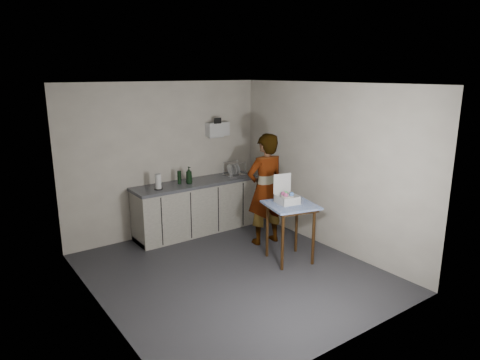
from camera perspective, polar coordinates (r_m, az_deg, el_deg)
ground at (r=6.16m, az=-0.95°, el=-12.25°), size 4.00×4.00×0.00m
wall_back at (r=7.39m, az=-9.82°, el=2.72°), size 3.60×0.02×2.60m
wall_right at (r=6.85m, az=11.42°, el=1.75°), size 0.02×4.00×2.60m
wall_left at (r=4.95m, az=-18.35°, el=-3.50°), size 0.02×4.00×2.60m
ceiling at (r=5.52m, az=-1.07°, el=12.65°), size 3.60×4.00×0.01m
kitchen_counter at (r=7.54m, az=-5.83°, el=-3.78°), size 2.24×0.62×0.91m
wall_shelf at (r=7.73m, az=-3.02°, el=6.77°), size 0.42×0.18×0.37m
side_table at (r=6.30m, az=6.75°, el=-4.18°), size 0.82×0.82×0.88m
standing_man at (r=6.90m, az=3.39°, el=-1.24°), size 0.70×0.49×1.82m
soap_bottle at (r=7.25m, az=-6.82°, el=0.64°), size 0.12×0.12×0.29m
soda_can at (r=7.36m, az=-6.68°, el=0.13°), size 0.06×0.06×0.11m
dark_bottle at (r=7.28m, az=-8.09°, el=0.36°), size 0.06×0.06×0.22m
paper_towel at (r=6.98m, az=-10.84°, el=-0.27°), size 0.14×0.14×0.25m
dish_rack at (r=7.80m, az=-0.80°, el=1.04°), size 0.36×0.27×0.25m
bakery_box at (r=6.29m, az=6.23°, el=-2.25°), size 0.34×0.35×0.41m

